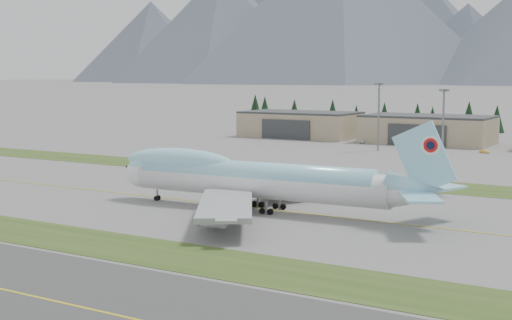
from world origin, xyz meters
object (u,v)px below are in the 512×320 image
Objects in this scene: hangar_center at (428,129)px; service_vehicle_b at (484,153)px; hangar_left at (300,124)px; service_vehicle_a at (362,143)px; boeing_747_freighter at (254,179)px.

service_vehicle_b is (27.35, -24.66, -5.39)m from hangar_center.
service_vehicle_a is at bearing -21.94° from hangar_left.
hangar_center is at bearing 91.75° from boeing_747_freighter.
hangar_left is at bearing 180.00° from hangar_center.
boeing_747_freighter is 1.46× the size of hangar_left.
hangar_center is 11.94× the size of service_vehicle_a.
boeing_747_freighter is at bearing -85.02° from hangar_center.
service_vehicle_b is at bearing -16.67° from hangar_left.
boeing_747_freighter is 19.64× the size of service_vehicle_b.
boeing_747_freighter is 166.30m from hangar_left.
hangar_left and hangar_center have the same top height.
boeing_747_freighter is 127.92m from service_vehicle_b.
boeing_747_freighter reaches higher than service_vehicle_a.
boeing_747_freighter reaches higher than hangar_center.
boeing_747_freighter is at bearing -79.07° from service_vehicle_a.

